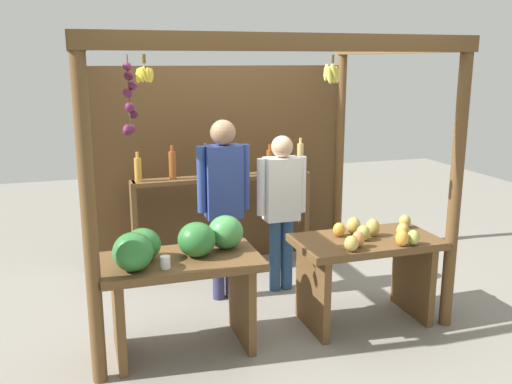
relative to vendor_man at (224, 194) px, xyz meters
name	(u,v)px	position (x,y,z in m)	size (l,w,h in m)	color
ground_plane	(249,296)	(0.22, -0.04, -1.00)	(12.00, 12.00, 0.00)	gray
market_stall	(234,144)	(0.22, 0.42, 0.38)	(2.92, 2.19, 2.34)	brown
fruit_counter_left	(179,266)	(-0.56, -0.82, -0.32)	(1.17, 0.65, 1.01)	brown
fruit_counter_right	(366,259)	(1.00, -0.83, -0.44)	(1.17, 0.65, 0.89)	brown
bottle_shelf_unit	(223,196)	(0.18, 0.74, -0.21)	(1.87, 0.22, 1.36)	brown
vendor_man	(224,194)	(0.00, 0.00, 0.00)	(0.48, 0.22, 1.66)	#323257
vendor_woman	(282,200)	(0.56, 0.03, -0.11)	(0.48, 0.20, 1.49)	navy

